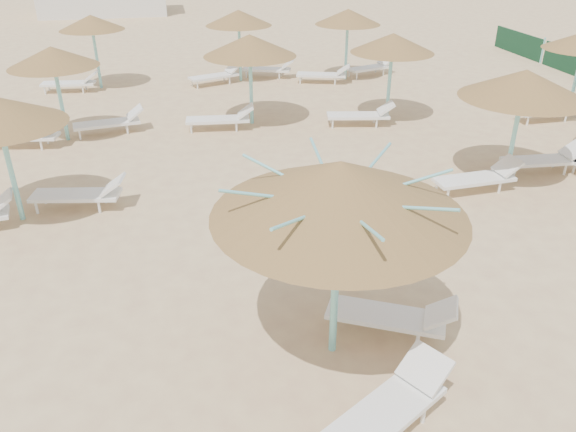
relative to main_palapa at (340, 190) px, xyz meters
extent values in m
plane|color=#D4B681|center=(0.22, 0.10, -2.64)|extent=(120.00, 120.00, 0.00)
cylinder|color=#7AD3D4|center=(0.00, 0.00, -1.37)|extent=(0.11, 0.11, 2.54)
cone|color=olive|center=(0.00, 0.00, 0.01)|extent=(3.38, 3.38, 0.76)
cylinder|color=#7AD3D4|center=(0.00, 0.00, -0.25)|extent=(0.20, 0.20, 0.12)
cylinder|color=#7AD3D4|center=(0.78, 0.00, -0.03)|extent=(1.53, 0.04, 0.38)
cylinder|color=#7AD3D4|center=(0.55, 0.55, -0.03)|extent=(1.11, 1.11, 0.38)
cylinder|color=#7AD3D4|center=(0.00, 0.78, -0.03)|extent=(0.04, 1.53, 0.38)
cylinder|color=#7AD3D4|center=(-0.55, 0.55, -0.03)|extent=(1.11, 1.11, 0.38)
cylinder|color=#7AD3D4|center=(-0.78, 0.00, -0.03)|extent=(1.53, 0.04, 0.38)
cylinder|color=#7AD3D4|center=(-0.55, -0.55, -0.03)|extent=(1.11, 1.11, 0.38)
cylinder|color=#7AD3D4|center=(0.00, -0.78, -0.03)|extent=(0.04, 1.53, 0.38)
cylinder|color=#7AD3D4|center=(0.55, -0.55, -0.03)|extent=(1.11, 1.11, 0.38)
torus|color=red|center=(0.00, -0.10, -1.10)|extent=(0.68, 0.15, 0.68)
cylinder|color=white|center=(0.75, -1.56, -2.50)|extent=(0.06, 0.06, 0.28)
cylinder|color=white|center=(0.50, -1.14, -2.50)|extent=(0.06, 0.06, 0.28)
cube|color=white|center=(0.16, -1.62, -2.32)|extent=(1.94, 1.48, 0.08)
cube|color=white|center=(0.88, -1.20, -2.08)|extent=(0.72, 0.76, 0.36)
cylinder|color=white|center=(0.12, 0.37, -2.50)|extent=(0.06, 0.06, 0.27)
cylinder|color=white|center=(0.34, 0.79, -2.50)|extent=(0.06, 0.06, 0.27)
cylinder|color=white|center=(1.26, -0.22, -2.50)|extent=(0.06, 0.06, 0.27)
cylinder|color=white|center=(1.48, 0.20, -2.50)|extent=(0.06, 0.06, 0.27)
cube|color=white|center=(0.91, 0.23, -2.33)|extent=(1.87, 1.35, 0.08)
cube|color=white|center=(1.62, -0.14, -2.11)|extent=(0.67, 0.72, 0.35)
cylinder|color=#7AD3D4|center=(-5.36, 5.33, -1.49)|extent=(0.11, 0.11, 2.30)
cube|color=white|center=(-5.63, 5.08, -2.08)|extent=(0.58, 0.68, 0.36)
cylinder|color=white|center=(-5.10, 5.53, -2.50)|extent=(0.06, 0.06, 0.28)
cylinder|color=white|center=(-5.01, 6.02, -2.50)|extent=(0.06, 0.06, 0.28)
cylinder|color=white|center=(-3.77, 5.29, -2.50)|extent=(0.06, 0.06, 0.28)
cylinder|color=white|center=(-3.68, 5.78, -2.50)|extent=(0.06, 0.06, 0.28)
cube|color=white|center=(-4.26, 5.63, -2.32)|extent=(1.98, 0.95, 0.08)
cube|color=white|center=(-3.43, 5.48, -2.08)|extent=(0.58, 0.68, 0.36)
cylinder|color=#7AD3D4|center=(-5.06, 10.25, -1.49)|extent=(0.11, 0.11, 2.30)
cone|color=olive|center=(-5.06, 10.25, -0.26)|extent=(2.42, 2.42, 0.55)
cylinder|color=#7AD3D4|center=(-5.06, 10.25, -0.49)|extent=(0.20, 0.20, 0.12)
cylinder|color=white|center=(-5.66, 9.51, -2.50)|extent=(0.06, 0.06, 0.28)
cylinder|color=white|center=(-5.58, 10.01, -2.50)|extent=(0.06, 0.06, 0.28)
cube|color=white|center=(-6.16, 9.85, -2.32)|extent=(1.98, 0.92, 0.08)
cube|color=white|center=(-5.32, 9.71, -2.08)|extent=(0.58, 0.67, 0.36)
cylinder|color=white|center=(-4.71, 10.17, -2.50)|extent=(0.06, 0.06, 0.28)
cylinder|color=white|center=(-4.79, 10.67, -2.50)|extent=(0.06, 0.06, 0.28)
cylinder|color=white|center=(-3.38, 10.39, -2.50)|extent=(0.06, 0.06, 0.28)
cylinder|color=white|center=(-3.46, 10.89, -2.50)|extent=(0.06, 0.06, 0.28)
cube|color=white|center=(-3.96, 10.55, -2.32)|extent=(1.98, 0.92, 0.08)
cube|color=white|center=(-3.12, 10.69, -2.08)|extent=(0.58, 0.67, 0.36)
cylinder|color=#7AD3D4|center=(-4.58, 15.97, -1.49)|extent=(0.11, 0.11, 2.30)
cone|color=olive|center=(-4.58, 15.97, -0.26)|extent=(2.32, 2.32, 0.52)
cylinder|color=#7AD3D4|center=(-4.58, 15.97, -0.49)|extent=(0.20, 0.20, 0.12)
cylinder|color=white|center=(-6.50, 15.41, -2.50)|extent=(0.06, 0.06, 0.28)
cylinder|color=white|center=(-6.45, 15.90, -2.50)|extent=(0.06, 0.06, 0.28)
cylinder|color=white|center=(-5.16, 15.26, -2.50)|extent=(0.06, 0.06, 0.28)
cylinder|color=white|center=(-5.11, 15.76, -2.50)|extent=(0.06, 0.06, 0.28)
cube|color=white|center=(-5.68, 15.57, -2.32)|extent=(1.96, 0.82, 0.08)
cube|color=white|center=(-4.83, 15.48, -2.08)|extent=(0.55, 0.65, 0.36)
cylinder|color=#7AD3D4|center=(0.41, 10.63, -1.49)|extent=(0.11, 0.11, 2.30)
cone|color=olive|center=(0.41, 10.63, -0.24)|extent=(2.77, 2.77, 0.62)
cylinder|color=#7AD3D4|center=(0.41, 10.63, -0.49)|extent=(0.20, 0.20, 0.12)
cylinder|color=white|center=(-1.51, 10.05, -2.50)|extent=(0.06, 0.06, 0.28)
cylinder|color=white|center=(-1.46, 10.55, -2.50)|extent=(0.06, 0.06, 0.28)
cylinder|color=white|center=(-0.17, 9.93, -2.50)|extent=(0.06, 0.06, 0.28)
cylinder|color=white|center=(-0.12, 10.42, -2.50)|extent=(0.06, 0.06, 0.28)
cube|color=white|center=(-0.69, 10.23, -2.32)|extent=(1.95, 0.80, 0.08)
cube|color=white|center=(0.15, 10.15, -2.08)|extent=(0.54, 0.64, 0.36)
cylinder|color=#7AD3D4|center=(0.76, 15.91, -1.49)|extent=(0.11, 0.11, 2.30)
cone|color=olive|center=(0.76, 15.91, -0.25)|extent=(2.52, 2.52, 0.57)
cylinder|color=#7AD3D4|center=(0.76, 15.91, -0.49)|extent=(0.20, 0.20, 0.12)
cylinder|color=white|center=(-1.00, 15.00, -2.50)|extent=(0.06, 0.06, 0.28)
cylinder|color=white|center=(-1.17, 15.47, -2.50)|extent=(0.06, 0.06, 0.28)
cylinder|color=white|center=(0.27, 15.46, -2.50)|extent=(0.06, 0.06, 0.28)
cylinder|color=white|center=(0.10, 15.93, -2.50)|extent=(0.06, 0.06, 0.28)
cube|color=white|center=(-0.34, 15.51, -2.32)|extent=(2.00, 1.23, 0.08)
cube|color=white|center=(0.46, 15.80, -2.08)|extent=(0.66, 0.73, 0.36)
cylinder|color=white|center=(1.03, 16.24, -2.50)|extent=(0.06, 0.06, 0.28)
cylinder|color=white|center=(1.20, 16.71, -2.50)|extent=(0.06, 0.06, 0.28)
cylinder|color=white|center=(2.30, 15.78, -2.50)|extent=(0.06, 0.06, 0.28)
cylinder|color=white|center=(2.47, 16.25, -2.50)|extent=(0.06, 0.06, 0.28)
cube|color=white|center=(1.86, 16.21, -2.32)|extent=(2.00, 1.23, 0.08)
cube|color=white|center=(2.66, 15.92, -2.08)|extent=(0.66, 0.73, 0.36)
cylinder|color=#7AD3D4|center=(5.84, 5.00, -1.49)|extent=(0.11, 0.11, 2.30)
cone|color=olive|center=(5.84, 5.00, -0.24)|extent=(2.87, 2.87, 0.65)
cylinder|color=#7AD3D4|center=(5.84, 5.00, -0.49)|extent=(0.20, 0.20, 0.12)
cylinder|color=white|center=(3.95, 4.30, -2.50)|extent=(0.06, 0.06, 0.28)
cylinder|color=white|center=(3.92, 4.80, -2.50)|extent=(0.06, 0.06, 0.28)
cylinder|color=white|center=(5.30, 4.39, -2.50)|extent=(0.06, 0.06, 0.28)
cylinder|color=white|center=(5.27, 4.89, -2.50)|extent=(0.06, 0.06, 0.28)
cube|color=white|center=(4.74, 4.60, -2.32)|extent=(1.94, 0.74, 0.08)
cube|color=white|center=(5.58, 4.66, -2.08)|extent=(0.52, 0.63, 0.36)
cylinder|color=white|center=(6.12, 5.11, -2.50)|extent=(0.06, 0.06, 0.28)
cylinder|color=white|center=(6.15, 5.61, -2.50)|extent=(0.06, 0.06, 0.28)
cylinder|color=white|center=(7.47, 5.02, -2.50)|extent=(0.06, 0.06, 0.28)
cylinder|color=white|center=(7.50, 5.52, -2.50)|extent=(0.06, 0.06, 0.28)
cube|color=white|center=(6.94, 5.30, -2.32)|extent=(1.94, 0.74, 0.08)
cube|color=white|center=(7.78, 5.25, -2.08)|extent=(0.52, 0.63, 0.36)
cylinder|color=#7AD3D4|center=(4.68, 10.13, -1.49)|extent=(0.11, 0.11, 2.30)
cone|color=olive|center=(4.68, 10.13, -0.25)|extent=(2.54, 2.54, 0.57)
cylinder|color=#7AD3D4|center=(4.68, 10.13, -0.49)|extent=(0.20, 0.20, 0.12)
cylinder|color=white|center=(2.75, 9.63, -2.50)|extent=(0.06, 0.06, 0.28)
cylinder|color=white|center=(2.84, 10.12, -2.50)|extent=(0.06, 0.06, 0.28)
cylinder|color=white|center=(4.08, 9.38, -2.50)|extent=(0.06, 0.06, 0.28)
cylinder|color=white|center=(4.17, 9.87, -2.50)|extent=(0.06, 0.06, 0.28)
cube|color=white|center=(3.58, 9.73, -2.32)|extent=(1.98, 0.97, 0.08)
cube|color=white|center=(4.42, 9.57, -2.08)|extent=(0.59, 0.68, 0.36)
cylinder|color=#7AD3D4|center=(4.89, 15.29, -1.49)|extent=(0.11, 0.11, 2.30)
cone|color=olive|center=(4.89, 15.29, -0.25)|extent=(2.51, 2.51, 0.57)
cylinder|color=#7AD3D4|center=(4.89, 15.29, -0.49)|extent=(0.20, 0.20, 0.12)
cylinder|color=white|center=(2.95, 14.91, -2.50)|extent=(0.06, 0.06, 0.28)
cylinder|color=white|center=(3.11, 15.38, -2.50)|extent=(0.06, 0.06, 0.28)
cylinder|color=white|center=(4.23, 14.48, -2.50)|extent=(0.06, 0.06, 0.28)
cylinder|color=white|center=(4.39, 14.96, -2.50)|extent=(0.06, 0.06, 0.28)
cube|color=white|center=(3.79, 14.89, -2.32)|extent=(2.00, 1.19, 0.08)
cube|color=white|center=(4.59, 14.62, -2.08)|extent=(0.65, 0.72, 0.36)
cylinder|color=white|center=(5.31, 15.10, -2.50)|extent=(0.06, 0.06, 0.28)
cylinder|color=white|center=(5.15, 15.58, -2.50)|extent=(0.06, 0.06, 0.28)
cylinder|color=white|center=(6.59, 15.53, -2.50)|extent=(0.06, 0.06, 0.28)
cylinder|color=white|center=(6.43, 16.00, -2.50)|extent=(0.06, 0.06, 0.28)
cube|color=white|center=(5.99, 15.59, -2.32)|extent=(2.00, 1.19, 0.08)
cube|color=white|center=(6.79, 15.86, -2.08)|extent=(0.65, 0.72, 0.36)
cylinder|color=white|center=(7.77, 5.08, -2.50)|extent=(0.06, 0.06, 0.28)
cylinder|color=#7AD3D4|center=(10.64, 9.31, -1.49)|extent=(0.11, 0.11, 2.30)
cylinder|color=white|center=(8.75, 8.64, -2.50)|extent=(0.06, 0.06, 0.28)
cylinder|color=white|center=(8.74, 9.14, -2.50)|extent=(0.06, 0.06, 0.28)
cylinder|color=white|center=(10.10, 8.67, -2.50)|extent=(0.06, 0.06, 0.28)
cylinder|color=white|center=(10.08, 9.17, -2.50)|extent=(0.06, 0.06, 0.28)
cube|color=white|center=(9.54, 8.91, -2.32)|extent=(1.91, 0.67, 0.08)
cube|color=white|center=(10.39, 8.93, -2.08)|extent=(0.50, 0.61, 0.36)
cube|color=#194D2E|center=(14.22, 14.10, -2.14)|extent=(0.08, 3.80, 1.00)
cube|color=#194D2E|center=(14.22, 18.10, -2.14)|extent=(0.08, 3.80, 1.00)
cylinder|color=#7AD3D4|center=(14.22, 16.20, -2.09)|extent=(0.08, 0.08, 1.10)
camera|label=1|loc=(-1.98, -6.20, 3.06)|focal=35.00mm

